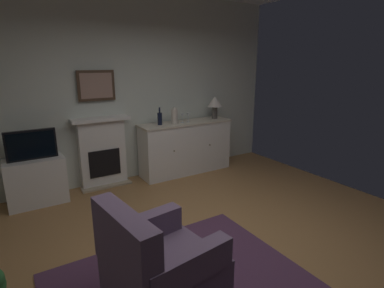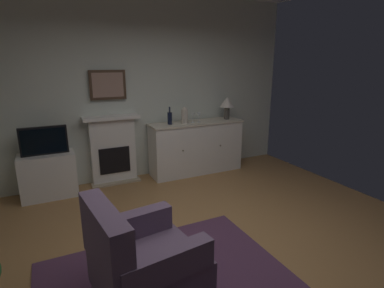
{
  "view_description": "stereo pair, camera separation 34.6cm",
  "coord_description": "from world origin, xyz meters",
  "px_view_note": "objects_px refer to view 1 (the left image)",
  "views": [
    {
      "loc": [
        -1.77,
        -2.2,
        1.91
      ],
      "look_at": [
        -0.0,
        0.63,
        1.0
      ],
      "focal_mm": 28.2,
      "sensor_mm": 36.0,
      "label": 1
    },
    {
      "loc": [
        -1.47,
        -2.37,
        1.91
      ],
      "look_at": [
        -0.0,
        0.63,
        1.0
      ],
      "focal_mm": 28.2,
      "sensor_mm": 36.0,
      "label": 2
    }
  ],
  "objects_px": {
    "table_lamp": "(215,103)",
    "tv_cabinet": "(36,181)",
    "wine_glass_center": "(188,115)",
    "wine_glass_left": "(182,116)",
    "fireplace_unit": "(103,152)",
    "vase_decorative": "(174,116)",
    "tv_set": "(31,145)",
    "armchair": "(158,265)",
    "framed_picture": "(96,86)",
    "sideboard_cabinet": "(186,147)",
    "wine_bottle": "(160,118)"
  },
  "relations": [
    {
      "from": "table_lamp",
      "to": "tv_cabinet",
      "type": "xyz_separation_m",
      "value": [
        -3.0,
        0.02,
        -0.87
      ]
    },
    {
      "from": "wine_glass_center",
      "to": "tv_cabinet",
      "type": "distance_m",
      "value": 2.52
    },
    {
      "from": "wine_glass_left",
      "to": "fireplace_unit",
      "type": "bearing_deg",
      "value": 171.18
    },
    {
      "from": "table_lamp",
      "to": "tv_cabinet",
      "type": "height_order",
      "value": "table_lamp"
    },
    {
      "from": "table_lamp",
      "to": "wine_glass_center",
      "type": "distance_m",
      "value": 0.61
    },
    {
      "from": "fireplace_unit",
      "to": "vase_decorative",
      "type": "bearing_deg",
      "value": -11.0
    },
    {
      "from": "vase_decorative",
      "to": "table_lamp",
      "type": "bearing_deg",
      "value": 3.32
    },
    {
      "from": "tv_cabinet",
      "to": "tv_set",
      "type": "bearing_deg",
      "value": -90.0
    },
    {
      "from": "tv_cabinet",
      "to": "armchair",
      "type": "height_order",
      "value": "armchair"
    },
    {
      "from": "framed_picture",
      "to": "tv_cabinet",
      "type": "distance_m",
      "value": 1.6
    },
    {
      "from": "framed_picture",
      "to": "table_lamp",
      "type": "bearing_deg",
      "value": -6.25
    },
    {
      "from": "sideboard_cabinet",
      "to": "wine_glass_left",
      "type": "height_order",
      "value": "wine_glass_left"
    },
    {
      "from": "sideboard_cabinet",
      "to": "wine_bottle",
      "type": "height_order",
      "value": "wine_bottle"
    },
    {
      "from": "sideboard_cabinet",
      "to": "tv_set",
      "type": "relative_size",
      "value": 2.67
    },
    {
      "from": "table_lamp",
      "to": "tv_cabinet",
      "type": "distance_m",
      "value": 3.13
    },
    {
      "from": "wine_glass_center",
      "to": "tv_cabinet",
      "type": "xyz_separation_m",
      "value": [
        -2.42,
        0.06,
        -0.71
      ]
    },
    {
      "from": "vase_decorative",
      "to": "tv_cabinet",
      "type": "xyz_separation_m",
      "value": [
        -2.14,
        0.06,
        -0.73
      ]
    },
    {
      "from": "armchair",
      "to": "tv_set",
      "type": "bearing_deg",
      "value": 103.73
    },
    {
      "from": "armchair",
      "to": "tv_cabinet",
      "type": "bearing_deg",
      "value": 103.61
    },
    {
      "from": "fireplace_unit",
      "to": "wine_glass_center",
      "type": "xyz_separation_m",
      "value": [
        1.44,
        -0.22,
        0.49
      ]
    },
    {
      "from": "fireplace_unit",
      "to": "wine_bottle",
      "type": "relative_size",
      "value": 3.79
    },
    {
      "from": "framed_picture",
      "to": "table_lamp",
      "type": "distance_m",
      "value": 2.08
    },
    {
      "from": "armchair",
      "to": "fireplace_unit",
      "type": "bearing_deg",
      "value": 82.59
    },
    {
      "from": "tv_set",
      "to": "wine_bottle",
      "type": "bearing_deg",
      "value": 0.4
    },
    {
      "from": "tv_cabinet",
      "to": "vase_decorative",
      "type": "bearing_deg",
      "value": -1.74
    },
    {
      "from": "wine_bottle",
      "to": "wine_glass_center",
      "type": "relative_size",
      "value": 1.76
    },
    {
      "from": "framed_picture",
      "to": "armchair",
      "type": "relative_size",
      "value": 0.6
    },
    {
      "from": "wine_bottle",
      "to": "wine_glass_left",
      "type": "xyz_separation_m",
      "value": [
        0.41,
        -0.03,
        0.01
      ]
    },
    {
      "from": "vase_decorative",
      "to": "tv_set",
      "type": "xyz_separation_m",
      "value": [
        -2.14,
        0.04,
        -0.2
      ]
    },
    {
      "from": "sideboard_cabinet",
      "to": "wine_glass_left",
      "type": "distance_m",
      "value": 0.58
    },
    {
      "from": "wine_glass_left",
      "to": "vase_decorative",
      "type": "distance_m",
      "value": 0.16
    },
    {
      "from": "wine_glass_center",
      "to": "tv_cabinet",
      "type": "relative_size",
      "value": 0.22
    },
    {
      "from": "wine_glass_left",
      "to": "vase_decorative",
      "type": "height_order",
      "value": "vase_decorative"
    },
    {
      "from": "tv_cabinet",
      "to": "armchair",
      "type": "bearing_deg",
      "value": -76.39
    },
    {
      "from": "tv_cabinet",
      "to": "fireplace_unit",
      "type": "bearing_deg",
      "value": 9.45
    },
    {
      "from": "wine_glass_left",
      "to": "tv_set",
      "type": "relative_size",
      "value": 0.27
    },
    {
      "from": "vase_decorative",
      "to": "wine_glass_left",
      "type": "bearing_deg",
      "value": 7.26
    },
    {
      "from": "wine_glass_left",
      "to": "wine_glass_center",
      "type": "xyz_separation_m",
      "value": [
        0.11,
        -0.01,
        0.0
      ]
    },
    {
      "from": "wine_bottle",
      "to": "wine_glass_center",
      "type": "distance_m",
      "value": 0.52
    },
    {
      "from": "fireplace_unit",
      "to": "tv_set",
      "type": "relative_size",
      "value": 1.77
    },
    {
      "from": "wine_glass_left",
      "to": "framed_picture",
      "type": "bearing_deg",
      "value": 169.29
    },
    {
      "from": "framed_picture",
      "to": "wine_glass_left",
      "type": "distance_m",
      "value": 1.46
    },
    {
      "from": "framed_picture",
      "to": "wine_glass_left",
      "type": "relative_size",
      "value": 3.33
    },
    {
      "from": "framed_picture",
      "to": "sideboard_cabinet",
      "type": "relative_size",
      "value": 0.33
    },
    {
      "from": "sideboard_cabinet",
      "to": "wine_glass_left",
      "type": "relative_size",
      "value": 10.03
    },
    {
      "from": "sideboard_cabinet",
      "to": "armchair",
      "type": "xyz_separation_m",
      "value": [
        -1.77,
        -2.55,
        -0.08
      ]
    },
    {
      "from": "vase_decorative",
      "to": "tv_cabinet",
      "type": "distance_m",
      "value": 2.26
    },
    {
      "from": "wine_glass_center",
      "to": "fireplace_unit",
      "type": "bearing_deg",
      "value": 171.36
    },
    {
      "from": "sideboard_cabinet",
      "to": "vase_decorative",
      "type": "height_order",
      "value": "vase_decorative"
    },
    {
      "from": "wine_bottle",
      "to": "vase_decorative",
      "type": "distance_m",
      "value": 0.25
    }
  ]
}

